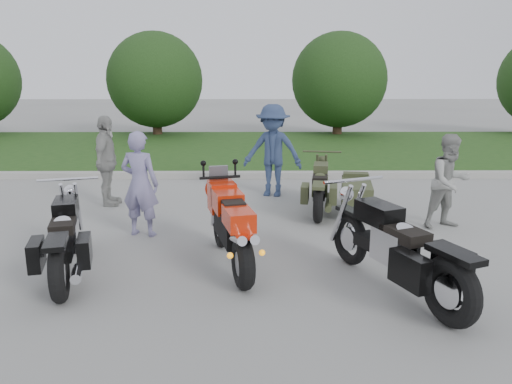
{
  "coord_description": "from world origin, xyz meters",
  "views": [
    {
      "loc": [
        0.69,
        -5.92,
        2.57
      ],
      "look_at": [
        0.74,
        1.3,
        0.8
      ],
      "focal_mm": 35.0,
      "sensor_mm": 36.0,
      "label": 1
    }
  ],
  "objects_px": {
    "cruiser_left": "(66,241)",
    "person_stripe": "(140,184)",
    "cruiser_sidecar": "(341,192)",
    "person_denim": "(273,151)",
    "cruiser_right": "(401,253)",
    "person_grey": "(450,182)",
    "sportbike_red": "(231,224)",
    "person_back": "(107,161)"
  },
  "relations": [
    {
      "from": "cruiser_left",
      "to": "person_stripe",
      "type": "distance_m",
      "value": 1.78
    },
    {
      "from": "cruiser_sidecar",
      "to": "person_denim",
      "type": "xyz_separation_m",
      "value": [
        -1.21,
        1.33,
        0.55
      ]
    },
    {
      "from": "cruiser_left",
      "to": "cruiser_right",
      "type": "xyz_separation_m",
      "value": [
        4.08,
        -0.55,
        0.04
      ]
    },
    {
      "from": "person_grey",
      "to": "cruiser_sidecar",
      "type": "bearing_deg",
      "value": 134.03
    },
    {
      "from": "person_stripe",
      "to": "sportbike_red",
      "type": "bearing_deg",
      "value": 151.46
    },
    {
      "from": "cruiser_sidecar",
      "to": "person_stripe",
      "type": "relative_size",
      "value": 1.31
    },
    {
      "from": "cruiser_sidecar",
      "to": "person_stripe",
      "type": "distance_m",
      "value": 3.63
    },
    {
      "from": "sportbike_red",
      "to": "person_denim",
      "type": "distance_m",
      "value": 3.99
    },
    {
      "from": "sportbike_red",
      "to": "cruiser_right",
      "type": "height_order",
      "value": "sportbike_red"
    },
    {
      "from": "cruiser_right",
      "to": "person_denim",
      "type": "height_order",
      "value": "person_denim"
    },
    {
      "from": "person_denim",
      "to": "person_back",
      "type": "height_order",
      "value": "person_denim"
    },
    {
      "from": "sportbike_red",
      "to": "cruiser_left",
      "type": "distance_m",
      "value": 2.1
    },
    {
      "from": "person_denim",
      "to": "person_stripe",
      "type": "bearing_deg",
      "value": -115.14
    },
    {
      "from": "cruiser_left",
      "to": "person_stripe",
      "type": "bearing_deg",
      "value": 55.43
    },
    {
      "from": "cruiser_left",
      "to": "cruiser_sidecar",
      "type": "bearing_deg",
      "value": 21.37
    },
    {
      "from": "person_grey",
      "to": "cruiser_left",
      "type": "bearing_deg",
      "value": -178.03
    },
    {
      "from": "person_stripe",
      "to": "person_denim",
      "type": "xyz_separation_m",
      "value": [
        2.18,
        2.57,
        0.11
      ]
    },
    {
      "from": "cruiser_right",
      "to": "person_stripe",
      "type": "relative_size",
      "value": 1.47
    },
    {
      "from": "person_back",
      "to": "person_denim",
      "type": "bearing_deg",
      "value": -77.05
    },
    {
      "from": "person_denim",
      "to": "cruiser_sidecar",
      "type": "bearing_deg",
      "value": -32.56
    },
    {
      "from": "sportbike_red",
      "to": "person_grey",
      "type": "height_order",
      "value": "person_grey"
    },
    {
      "from": "person_grey",
      "to": "person_denim",
      "type": "relative_size",
      "value": 0.83
    },
    {
      "from": "sportbike_red",
      "to": "cruiser_sidecar",
      "type": "height_order",
      "value": "sportbike_red"
    },
    {
      "from": "person_stripe",
      "to": "cruiser_left",
      "type": "bearing_deg",
      "value": 83.68
    },
    {
      "from": "cruiser_right",
      "to": "cruiser_sidecar",
      "type": "distance_m",
      "value": 3.43
    },
    {
      "from": "cruiser_sidecar",
      "to": "person_denim",
      "type": "relative_size",
      "value": 1.15
    },
    {
      "from": "cruiser_sidecar",
      "to": "person_denim",
      "type": "distance_m",
      "value": 1.88
    },
    {
      "from": "cruiser_left",
      "to": "cruiser_right",
      "type": "relative_size",
      "value": 0.95
    },
    {
      "from": "cruiser_sidecar",
      "to": "person_back",
      "type": "relative_size",
      "value": 1.26
    },
    {
      "from": "sportbike_red",
      "to": "cruiser_left",
      "type": "relative_size",
      "value": 0.92
    },
    {
      "from": "cruiser_sidecar",
      "to": "person_grey",
      "type": "distance_m",
      "value": 1.89
    },
    {
      "from": "cruiser_left",
      "to": "person_back",
      "type": "bearing_deg",
      "value": 82.74
    },
    {
      "from": "cruiser_left",
      "to": "person_back",
      "type": "distance_m",
      "value": 3.52
    },
    {
      "from": "cruiser_left",
      "to": "person_stripe",
      "type": "relative_size",
      "value": 1.39
    },
    {
      "from": "cruiser_right",
      "to": "person_stripe",
      "type": "distance_m",
      "value": 4.12
    },
    {
      "from": "cruiser_left",
      "to": "person_grey",
      "type": "xyz_separation_m",
      "value": [
        5.61,
        2.0,
        0.32
      ]
    },
    {
      "from": "cruiser_left",
      "to": "cruiser_sidecar",
      "type": "distance_m",
      "value": 4.92
    },
    {
      "from": "cruiser_right",
      "to": "person_back",
      "type": "xyz_separation_m",
      "value": [
        -4.51,
        4.02,
        0.36
      ]
    },
    {
      "from": "cruiser_sidecar",
      "to": "person_denim",
      "type": "bearing_deg",
      "value": 141.57
    },
    {
      "from": "cruiser_left",
      "to": "person_stripe",
      "type": "xyz_separation_m",
      "value": [
        0.6,
        1.64,
        0.37
      ]
    },
    {
      "from": "cruiser_left",
      "to": "person_denim",
      "type": "bearing_deg",
      "value": 42.09
    },
    {
      "from": "cruiser_left",
      "to": "person_denim",
      "type": "xyz_separation_m",
      "value": [
        2.78,
        4.2,
        0.48
      ]
    }
  ]
}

